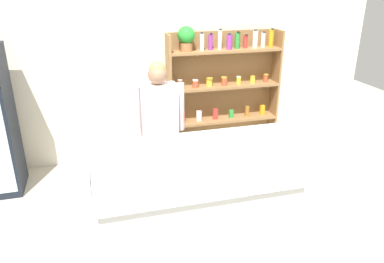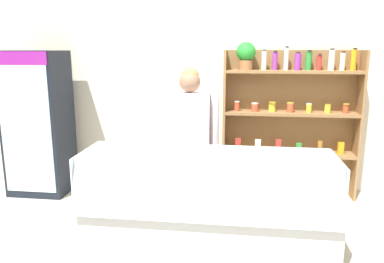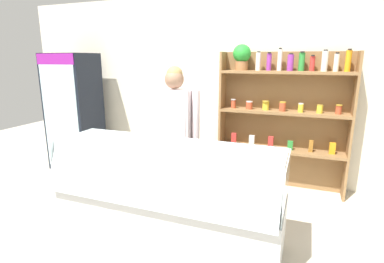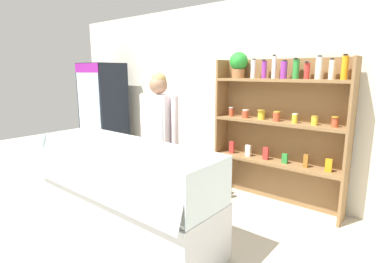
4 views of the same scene
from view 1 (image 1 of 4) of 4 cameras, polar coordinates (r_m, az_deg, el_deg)
The scene contains 5 objects.
ground_plane at distance 4.31m, azimuth 0.24°, elevation -14.34°, with size 12.00×12.00×0.00m, color beige.
back_wall at distance 5.58m, azimuth -5.43°, elevation 9.57°, with size 6.80×0.10×2.70m, color silver.
shelving_unit at distance 5.63m, azimuth 4.32°, elevation 7.22°, with size 1.70×0.29×1.97m.
deli_display_case at distance 4.17m, azimuth 0.71°, elevation -10.49°, with size 2.21×0.73×1.01m.
shop_clerk at distance 4.48m, azimuth -5.02°, elevation 1.90°, with size 0.62×0.25×1.70m.
Camera 1 is at (-0.93, -3.33, 2.57)m, focal length 35.00 mm.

